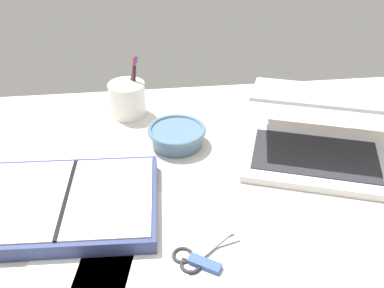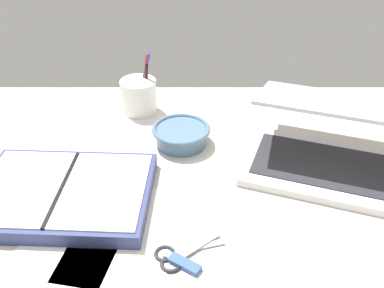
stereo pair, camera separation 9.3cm
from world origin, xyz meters
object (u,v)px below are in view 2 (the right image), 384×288
Objects in this scene: laptop at (323,144)px; scissors at (176,256)px; pen_cup at (140,95)px; planner at (65,193)px; bowl at (182,134)px.

scissors is (-32.35, -28.20, -4.89)cm from laptop.
pen_cup is 39.67cm from planner.
planner is at bearing -138.32° from bowl.
laptop is 2.47× the size of pen_cup.
planner is (-11.80, -37.76, -2.94)cm from pen_cup.
laptop is 3.18× the size of scissors.
laptop is 43.20cm from scissors.
planner is 2.85× the size of scissors.
laptop is 57.38cm from planner.
pen_cup is at bearing 125.51° from bowl.
bowl is (-32.10, 8.13, -2.57)cm from laptop.
pen_cup reaches higher than planner.
pen_cup is at bearing 75.51° from planner.
pen_cup is 54.45cm from scissors.
scissors is (-0.25, -36.34, -2.32)cm from bowl.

